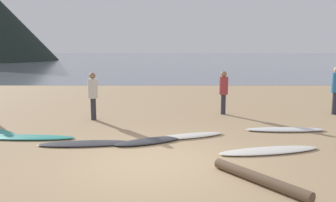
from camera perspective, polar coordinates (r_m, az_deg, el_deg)
ground_plane at (r=17.49m, az=-0.87°, el=0.32°), size 120.00×120.00×0.20m
ocean_water at (r=72.50m, az=-0.26°, el=6.83°), size 140.00×100.00×0.01m
surfboard_2 at (r=10.40m, az=-21.73°, el=-5.42°), size 2.62×0.62×0.07m
surfboard_3 at (r=9.32m, az=-13.04°, el=-6.64°), size 2.45×0.82×0.07m
surfboard_4 at (r=9.31m, az=-2.95°, el=-6.38°), size 1.97×1.38×0.08m
surfboard_5 at (r=9.82m, az=3.32°, el=-5.59°), size 2.08×1.17×0.08m
surfboard_6 at (r=8.82m, az=15.83°, el=-7.64°), size 2.59×1.15×0.07m
surfboard_7 at (r=11.09m, az=18.16°, el=-4.35°), size 2.33×0.52×0.08m
person_0 at (r=12.21m, az=-12.00°, el=1.40°), size 0.32×0.32×1.60m
person_1 at (r=14.27m, az=25.25°, el=2.13°), size 0.35×0.35×1.74m
person_2 at (r=13.10m, az=8.83°, el=1.92°), size 0.32×0.32×1.58m
driftwood_log at (r=6.81m, az=14.29°, el=-11.91°), size 1.41×1.84×0.20m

